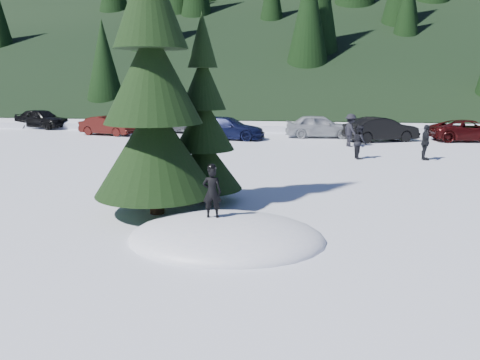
# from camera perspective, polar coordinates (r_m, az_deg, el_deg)

# --- Properties ---
(ground) EXTENTS (200.00, 200.00, 0.00)m
(ground) POSITION_cam_1_polar(r_m,az_deg,el_deg) (10.64, -1.70, -7.20)
(ground) COLOR white
(ground) RESTS_ON ground
(snow_mound) EXTENTS (4.48, 3.52, 0.96)m
(snow_mound) POSITION_cam_1_polar(r_m,az_deg,el_deg) (10.64, -1.70, -7.20)
(snow_mound) COLOR white
(snow_mound) RESTS_ON ground
(forest_hillside) EXTENTS (200.00, 60.00, 25.00)m
(forest_hillside) POSITION_cam_1_polar(r_m,az_deg,el_deg) (64.54, 7.06, 19.98)
(forest_hillside) COLOR black
(forest_hillside) RESTS_ON ground
(spruce_tall) EXTENTS (3.20, 3.20, 8.60)m
(spruce_tall) POSITION_cam_1_polar(r_m,az_deg,el_deg) (12.34, -10.62, 10.99)
(spruce_tall) COLOR #311D10
(spruce_tall) RESTS_ON ground
(spruce_short) EXTENTS (2.20, 2.20, 5.37)m
(spruce_short) POSITION_cam_1_polar(r_m,az_deg,el_deg) (13.49, -4.45, 6.05)
(spruce_short) COLOR #311D10
(spruce_short) RESTS_ON ground
(child_skier) EXTENTS (0.44, 0.31, 1.15)m
(child_skier) POSITION_cam_1_polar(r_m,az_deg,el_deg) (10.46, -3.43, -1.50)
(child_skier) COLOR black
(child_skier) RESTS_ON snow_mound
(adult_0) EXTENTS (0.70, 0.83, 1.52)m
(adult_0) POSITION_cam_1_polar(r_m,az_deg,el_deg) (21.97, 14.38, 4.50)
(adult_0) COLOR black
(adult_0) RESTS_ON ground
(adult_1) EXTENTS (0.40, 0.93, 1.58)m
(adult_1) POSITION_cam_1_polar(r_m,az_deg,el_deg) (22.48, 21.68, 4.27)
(adult_1) COLOR black
(adult_1) RESTS_ON ground
(adult_2) EXTENTS (1.05, 1.30, 1.76)m
(adult_2) POSITION_cam_1_polar(r_m,az_deg,el_deg) (25.91, 13.33, 5.92)
(adult_2) COLOR black
(adult_2) RESTS_ON ground
(car_0) EXTENTS (4.57, 2.85, 1.45)m
(car_0) POSITION_cam_1_polar(r_m,az_deg,el_deg) (37.92, -23.05, 6.90)
(car_0) COLOR black
(car_0) RESTS_ON ground
(car_1) EXTENTS (3.90, 2.03, 1.22)m
(car_1) POSITION_cam_1_polar(r_m,az_deg,el_deg) (31.82, -15.83, 6.39)
(car_1) COLOR #340C09
(car_1) RESTS_ON ground
(car_2) EXTENTS (4.92, 3.35, 1.25)m
(car_2) POSITION_cam_1_polar(r_m,az_deg,el_deg) (32.42, -6.74, 6.88)
(car_2) COLOR #43474A
(car_2) RESTS_ON ground
(car_3) EXTENTS (4.84, 2.53, 1.34)m
(car_3) POSITION_cam_1_polar(r_m,az_deg,el_deg) (28.50, -1.59, 6.34)
(car_3) COLOR black
(car_3) RESTS_ON ground
(car_4) EXTENTS (4.31, 1.92, 1.44)m
(car_4) POSITION_cam_1_polar(r_m,az_deg,el_deg) (29.73, 9.66, 6.51)
(car_4) COLOR #9FA4A8
(car_4) RESTS_ON ground
(car_5) EXTENTS (4.54, 3.08, 1.42)m
(car_5) POSITION_cam_1_polar(r_m,az_deg,el_deg) (28.61, 16.82, 5.93)
(car_5) COLOR black
(car_5) RESTS_ON ground
(car_6) EXTENTS (4.64, 2.43, 1.25)m
(car_6) POSITION_cam_1_polar(r_m,az_deg,el_deg) (30.63, 26.24, 5.42)
(car_6) COLOR black
(car_6) RESTS_ON ground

